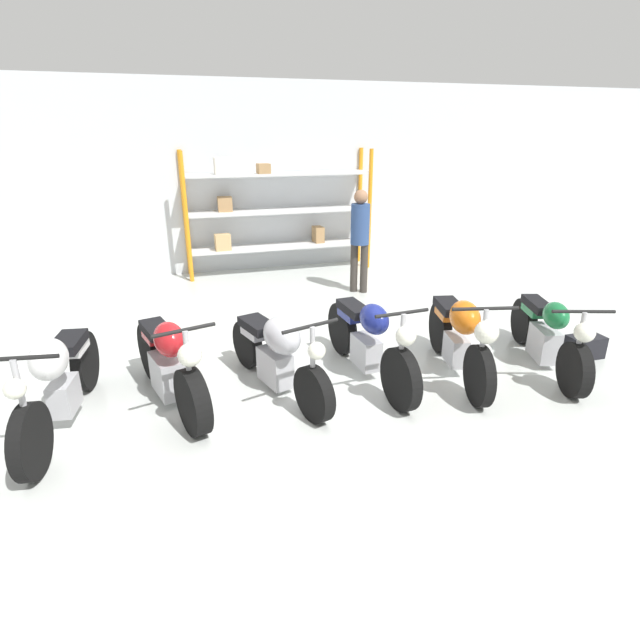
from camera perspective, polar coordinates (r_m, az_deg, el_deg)
ground_plane at (r=5.53m, az=1.21°, el=-8.22°), size 30.00×30.00×0.00m
back_wall at (r=10.25m, az=-8.57°, el=15.66°), size 30.00×0.08×3.60m
shelving_rack at (r=10.03m, az=-5.38°, el=12.39°), size 3.67×0.63×2.36m
motorcycle_white at (r=5.32m, az=-27.70°, el=-6.05°), size 0.65×2.17×1.06m
motorcycle_red at (r=5.37m, az=-16.83°, el=-4.84°), size 0.82×1.98×1.04m
motorcycle_silver at (r=5.38m, az=-4.94°, el=-3.71°), size 0.85×1.98×1.00m
motorcycle_blue at (r=5.66m, az=5.60°, el=-2.27°), size 0.58×2.15×1.04m
motorcycle_orange at (r=5.88m, az=15.70°, el=-1.66°), size 0.74×1.98×1.06m
motorcycle_green at (r=6.53m, az=24.61°, el=-1.45°), size 0.89×2.01×0.96m
person_browsing at (r=8.67m, az=4.59°, el=9.88°), size 0.45×0.45×1.77m
toolbox at (r=7.11m, az=28.02°, el=-2.71°), size 0.44×0.26×0.28m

